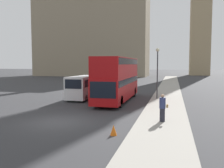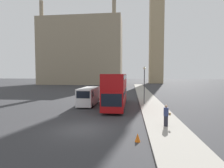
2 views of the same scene
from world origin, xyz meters
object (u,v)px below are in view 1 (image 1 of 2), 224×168
street_lamp (157,65)px  pedestrian (163,108)px  parked_sedan (117,80)px  white_van (83,87)px  red_double_decker_bus (118,77)px

street_lamp → pedestrian: bearing=-84.6°
street_lamp → parked_sedan: bearing=112.8°
pedestrian → street_lamp: size_ratio=0.33×
white_van → pedestrian: size_ratio=3.39×
red_double_decker_bus → street_lamp: bearing=23.3°
pedestrian → parked_sedan: bearing=107.4°
white_van → street_lamp: (7.67, 1.08, 2.30)m
white_van → parked_sedan: 22.41m
parked_sedan → red_double_decker_bus: bearing=-77.4°
white_van → street_lamp: bearing=8.0°
red_double_decker_bus → pedestrian: bearing=-61.3°
parked_sedan → white_van: bearing=-86.8°
white_van → pedestrian: (8.66, -9.30, -0.30)m
red_double_decker_bus → parked_sedan: red_double_decker_bus is taller
pedestrian → parked_sedan: pedestrian is taller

